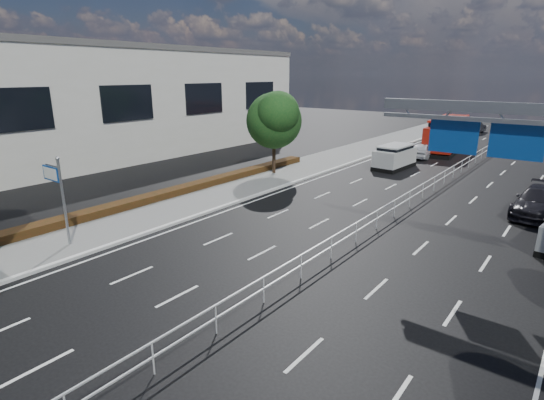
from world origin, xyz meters
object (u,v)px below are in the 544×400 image
Objects in this scene: white_minivan at (395,157)px; near_car_dark at (475,127)px; overhead_gantry at (539,136)px; red_bus at (448,133)px; near_car_silver at (422,150)px; toilet_sign at (57,185)px; parked_car_dark at (539,202)px.

white_minivan is 1.03× the size of near_car_dark.
overhead_gantry is 30.62m from red_bus.
overhead_gantry reaches higher than near_car_dark.
near_car_silver is (0.26, 6.37, -0.27)m from white_minivan.
toilet_sign is at bearing -105.36° from red_bus.
parked_car_dark is at bearing 123.33° from near_car_silver.
parked_car_dark is (10.68, -19.40, -1.00)m from red_bus.
toilet_sign is 55.64m from near_car_dark.
parked_car_dark is (11.61, -7.24, -0.19)m from white_minivan.
overhead_gantry is at bearing -50.35° from white_minivan.
overhead_gantry is (17.69, 10.05, 2.66)m from toilet_sign.
overhead_gantry is 20.59m from white_minivan.
parked_car_dark is at bearing -28.50° from white_minivan.
overhead_gantry is at bearing 110.70° from near_car_silver.
toilet_sign is 39.01m from red_bus.
overhead_gantry reaches higher than red_bus.
parked_car_dark is (11.75, -36.30, 0.04)m from near_car_dark.
overhead_gantry is 10.16m from parked_car_dark.
near_car_silver is at bearing 79.40° from toilet_sign.
red_bus is at bearing 101.40° from near_car_dark.
near_car_silver is (-11.59, 22.56, -4.87)m from overhead_gantry.
parked_car_dark is (11.35, -13.61, 0.07)m from near_car_silver.
white_minivan is at bearing 77.45° from toilet_sign.
near_car_dark is at bearing -95.50° from near_car_silver.
toilet_sign is 20.52m from overhead_gantry.
white_minivan reaches higher than near_car_silver.
overhead_gantry is 47.06m from near_car_dark.
parked_car_dark reaches higher than near_car_dark.
red_bus is at bearing 89.04° from white_minivan.
overhead_gantry reaches higher than near_car_silver.
near_car_dark reaches higher than near_car_silver.
overhead_gantry is 25.82m from near_car_silver.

